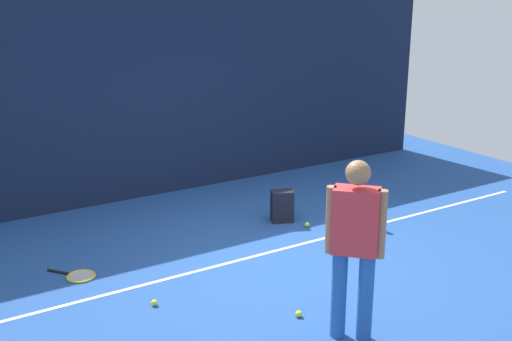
% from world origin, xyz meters
% --- Properties ---
extents(ground_plane, '(12.00, 12.00, 0.00)m').
position_xyz_m(ground_plane, '(0.00, 0.00, 0.00)').
color(ground_plane, '#234C93').
extents(back_fence, '(10.00, 0.10, 2.98)m').
position_xyz_m(back_fence, '(0.00, 3.00, 1.49)').
color(back_fence, '#141E38').
rests_on(back_fence, ground).
extents(court_line, '(9.00, 0.05, 0.00)m').
position_xyz_m(court_line, '(0.00, 0.19, 0.00)').
color(court_line, white).
rests_on(court_line, ground).
extents(tennis_player, '(0.44, 0.44, 1.70)m').
position_xyz_m(tennis_player, '(-0.33, -1.79, 0.97)').
color(tennis_player, '#2659A5').
rests_on(tennis_player, ground).
extents(tennis_racket, '(0.52, 0.59, 0.03)m').
position_xyz_m(tennis_racket, '(-2.10, 0.76, 0.01)').
color(tennis_racket, black).
rests_on(tennis_racket, ground).
extents(backpack, '(0.35, 0.36, 0.44)m').
position_xyz_m(backpack, '(0.79, 1.00, 0.21)').
color(backpack, black).
rests_on(backpack, ground).
extents(tennis_ball_near_player, '(0.07, 0.07, 0.07)m').
position_xyz_m(tennis_ball_near_player, '(-1.64, -0.29, 0.03)').
color(tennis_ball_near_player, '#CCE033').
rests_on(tennis_ball_near_player, ground).
extents(tennis_ball_by_fence, '(0.07, 0.07, 0.07)m').
position_xyz_m(tennis_ball_by_fence, '(0.95, 0.62, 0.03)').
color(tennis_ball_by_fence, '#CCE033').
rests_on(tennis_ball_by_fence, ground).
extents(tennis_ball_mid_court, '(0.07, 0.07, 0.07)m').
position_xyz_m(tennis_ball_mid_court, '(-0.52, -1.25, 0.03)').
color(tennis_ball_mid_court, '#CCE033').
rests_on(tennis_ball_mid_court, ground).
extents(water_bottle, '(0.07, 0.07, 0.27)m').
position_xyz_m(water_bottle, '(1.71, 0.05, 0.13)').
color(water_bottle, '#268CD8').
rests_on(water_bottle, ground).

